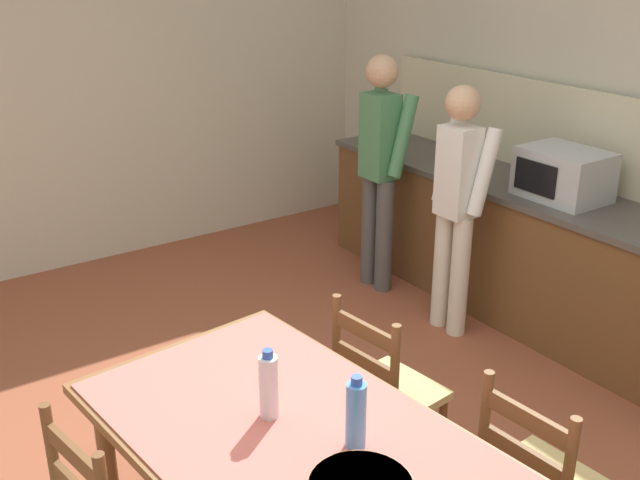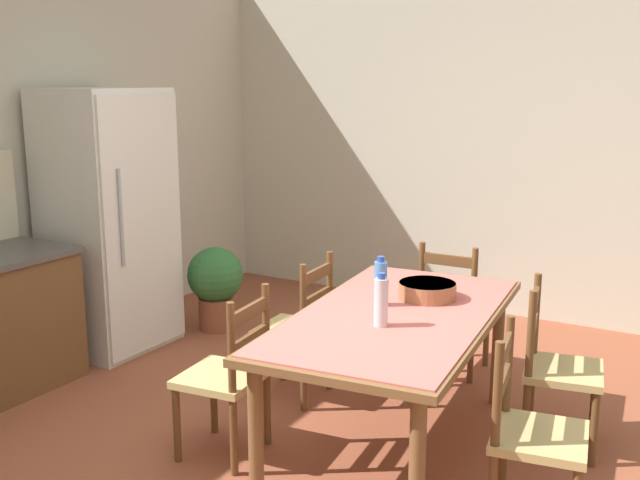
{
  "view_description": "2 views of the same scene",
  "coord_description": "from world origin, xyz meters",
  "px_view_note": "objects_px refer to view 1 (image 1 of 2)",
  "views": [
    {
      "loc": [
        2.28,
        -1.44,
        2.36
      ],
      "look_at": [
        -0.06,
        0.16,
        1.21
      ],
      "focal_mm": 42.0,
      "sensor_mm": 36.0,
      "label": 1
    },
    {
      "loc": [
        -2.86,
        -1.84,
        1.97
      ],
      "look_at": [
        0.41,
        0.08,
        1.14
      ],
      "focal_mm": 42.0,
      "sensor_mm": 36.0,
      "label": 2
    }
  ],
  "objects_px": {
    "dining_table": "(311,466)",
    "chair_side_far_left": "(384,393)",
    "microwave": "(563,174)",
    "bottle_off_centre": "(356,414)",
    "person_at_sink": "(380,162)",
    "person_at_counter": "(457,199)",
    "bottle_near_centre": "(269,386)"
  },
  "relations": [
    {
      "from": "microwave",
      "to": "bottle_off_centre",
      "type": "bearing_deg",
      "value": -65.5
    },
    {
      "from": "bottle_off_centre",
      "to": "microwave",
      "type": "bearing_deg",
      "value": 114.5
    },
    {
      "from": "bottle_off_centre",
      "to": "person_at_sink",
      "type": "xyz_separation_m",
      "value": [
        -2.21,
        1.88,
        0.04
      ]
    },
    {
      "from": "microwave",
      "to": "person_at_counter",
      "type": "distance_m",
      "value": 0.65
    },
    {
      "from": "bottle_near_centre",
      "to": "person_at_counter",
      "type": "relative_size",
      "value": 0.17
    },
    {
      "from": "microwave",
      "to": "person_at_counter",
      "type": "bearing_deg",
      "value": -124.4
    },
    {
      "from": "microwave",
      "to": "person_at_sink",
      "type": "bearing_deg",
      "value": -156.19
    },
    {
      "from": "microwave",
      "to": "bottle_near_centre",
      "type": "distance_m",
      "value": 2.65
    },
    {
      "from": "microwave",
      "to": "bottle_off_centre",
      "type": "relative_size",
      "value": 1.85
    },
    {
      "from": "chair_side_far_left",
      "to": "person_at_sink",
      "type": "height_order",
      "value": "person_at_sink"
    },
    {
      "from": "bottle_near_centre",
      "to": "person_at_sink",
      "type": "relative_size",
      "value": 0.16
    },
    {
      "from": "dining_table",
      "to": "bottle_near_centre",
      "type": "distance_m",
      "value": 0.31
    },
    {
      "from": "bottle_off_centre",
      "to": "person_at_counter",
      "type": "relative_size",
      "value": 0.17
    },
    {
      "from": "microwave",
      "to": "chair_side_far_left",
      "type": "height_order",
      "value": "microwave"
    },
    {
      "from": "microwave",
      "to": "dining_table",
      "type": "height_order",
      "value": "microwave"
    },
    {
      "from": "bottle_off_centre",
      "to": "chair_side_far_left",
      "type": "bearing_deg",
      "value": 133.52
    },
    {
      "from": "person_at_counter",
      "to": "microwave",
      "type": "bearing_deg",
      "value": -34.4
    },
    {
      "from": "dining_table",
      "to": "person_at_counter",
      "type": "xyz_separation_m",
      "value": [
        -1.36,
        1.99,
        0.2
      ]
    },
    {
      "from": "microwave",
      "to": "chair_side_far_left",
      "type": "relative_size",
      "value": 0.55
    },
    {
      "from": "microwave",
      "to": "bottle_off_centre",
      "type": "xyz_separation_m",
      "value": [
        1.08,
        -2.38,
        -0.15
      ]
    },
    {
      "from": "chair_side_far_left",
      "to": "dining_table",
      "type": "bearing_deg",
      "value": 117.44
    },
    {
      "from": "bottle_off_centre",
      "to": "person_at_sink",
      "type": "relative_size",
      "value": 0.16
    },
    {
      "from": "microwave",
      "to": "person_at_sink",
      "type": "xyz_separation_m",
      "value": [
        -1.13,
        -0.5,
        -0.11
      ]
    },
    {
      "from": "dining_table",
      "to": "chair_side_far_left",
      "type": "xyz_separation_m",
      "value": [
        -0.49,
        0.73,
        -0.25
      ]
    },
    {
      "from": "person_at_sink",
      "to": "person_at_counter",
      "type": "bearing_deg",
      "value": -91.51
    },
    {
      "from": "dining_table",
      "to": "bottle_off_centre",
      "type": "height_order",
      "value": "bottle_off_centre"
    },
    {
      "from": "person_at_counter",
      "to": "bottle_near_centre",
      "type": "bearing_deg",
      "value": -150.64
    },
    {
      "from": "chair_side_far_left",
      "to": "bottle_near_centre",
      "type": "bearing_deg",
      "value": 102.66
    },
    {
      "from": "bottle_near_centre",
      "to": "chair_side_far_left",
      "type": "xyz_separation_m",
      "value": [
        -0.26,
        0.75,
        -0.45
      ]
    },
    {
      "from": "person_at_sink",
      "to": "bottle_off_centre",
      "type": "bearing_deg",
      "value": -130.3
    },
    {
      "from": "bottle_near_centre",
      "to": "chair_side_far_left",
      "type": "height_order",
      "value": "bottle_near_centre"
    },
    {
      "from": "bottle_near_centre",
      "to": "person_at_counter",
      "type": "xyz_separation_m",
      "value": [
        -1.13,
        2.01,
        -0.01
      ]
    }
  ]
}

